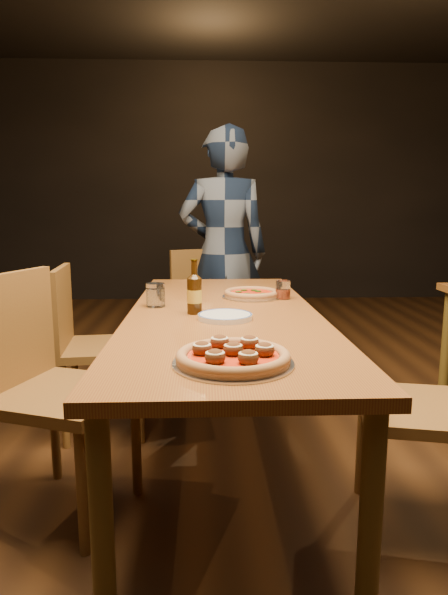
{
  "coord_description": "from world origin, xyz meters",
  "views": [
    {
      "loc": [
        -0.08,
        -2.07,
        1.18
      ],
      "look_at": [
        0.0,
        -0.05,
        0.82
      ],
      "focal_mm": 30.0,
      "sensor_mm": 36.0,
      "label": 1
    }
  ],
  "objects_px": {
    "chair_main_sw": "(104,346)",
    "chair_main_e": "(423,407)",
    "beer_bottle": "(194,295)",
    "amber_glass": "(283,290)",
    "chair_main_nw": "(63,392)",
    "plate_stack": "(225,317)",
    "chair_end": "(211,314)",
    "table_main": "(224,328)",
    "pizza_margherita": "(251,294)",
    "diner": "(224,253)",
    "water_glass": "(155,295)",
    "pizza_meatball": "(233,356)"
  },
  "relations": [
    {
      "from": "chair_main_sw",
      "to": "chair_main_e",
      "type": "bearing_deg",
      "value": -129.82
    },
    {
      "from": "beer_bottle",
      "to": "amber_glass",
      "type": "xyz_separation_m",
      "value": [
        0.42,
        0.33,
        -0.04
      ]
    },
    {
      "from": "chair_main_e",
      "to": "amber_glass",
      "type": "bearing_deg",
      "value": -137.0
    },
    {
      "from": "chair_main_nw",
      "to": "amber_glass",
      "type": "bearing_deg",
      "value": -39.69
    },
    {
      "from": "plate_stack",
      "to": "beer_bottle",
      "type": "height_order",
      "value": "beer_bottle"
    },
    {
      "from": "chair_end",
      "to": "table_main",
      "type": "bearing_deg",
      "value": -110.9
    },
    {
      "from": "beer_bottle",
      "to": "chair_end",
      "type": "bearing_deg",
      "value": 86.24
    },
    {
      "from": "chair_main_sw",
      "to": "chair_main_e",
      "type": "relative_size",
      "value": 0.99
    },
    {
      "from": "chair_end",
      "to": "beer_bottle",
      "type": "height_order",
      "value": "beer_bottle"
    },
    {
      "from": "pizza_margherita",
      "to": "chair_main_nw",
      "type": "bearing_deg",
      "value": -142.16
    },
    {
      "from": "plate_stack",
      "to": "diner",
      "type": "height_order",
      "value": "diner"
    },
    {
      "from": "table_main",
      "to": "diner",
      "type": "bearing_deg",
      "value": 87.8
    },
    {
      "from": "table_main",
      "to": "chair_main_nw",
      "type": "xyz_separation_m",
      "value": [
        -0.62,
        -0.26,
        -0.18
      ]
    },
    {
      "from": "pizza_margherita",
      "to": "beer_bottle",
      "type": "xyz_separation_m",
      "value": [
        -0.27,
        -0.38,
        0.06
      ]
    },
    {
      "from": "chair_main_nw",
      "to": "chair_main_sw",
      "type": "bearing_deg",
      "value": 18.92
    },
    {
      "from": "plate_stack",
      "to": "amber_glass",
      "type": "distance_m",
      "value": 0.53
    },
    {
      "from": "diner",
      "to": "beer_bottle",
      "type": "bearing_deg",
      "value": 82.05
    },
    {
      "from": "chair_main_e",
      "to": "diner",
      "type": "height_order",
      "value": "diner"
    },
    {
      "from": "diner",
      "to": "water_glass",
      "type": "bearing_deg",
      "value": 73.99
    },
    {
      "from": "chair_main_sw",
      "to": "water_glass",
      "type": "relative_size",
      "value": 8.83
    },
    {
      "from": "plate_stack",
      "to": "water_glass",
      "type": "relative_size",
      "value": 2.05
    },
    {
      "from": "diner",
      "to": "table_main",
      "type": "bearing_deg",
      "value": 86.62
    },
    {
      "from": "chair_end",
      "to": "amber_glass",
      "type": "xyz_separation_m",
      "value": [
        0.34,
        -0.98,
        0.32
      ]
    },
    {
      "from": "chair_main_sw",
      "to": "water_glass",
      "type": "bearing_deg",
      "value": -145.39
    },
    {
      "from": "pizza_margherita",
      "to": "amber_glass",
      "type": "distance_m",
      "value": 0.16
    },
    {
      "from": "water_glass",
      "to": "amber_glass",
      "type": "height_order",
      "value": "water_glass"
    },
    {
      "from": "amber_glass",
      "to": "diner",
      "type": "distance_m",
      "value": 1.2
    },
    {
      "from": "chair_main_e",
      "to": "water_glass",
      "type": "bearing_deg",
      "value": -104.98
    },
    {
      "from": "chair_main_e",
      "to": "water_glass",
      "type": "height_order",
      "value": "chair_main_e"
    },
    {
      "from": "diner",
      "to": "pizza_meatball",
      "type": "bearing_deg",
      "value": 87.33
    },
    {
      "from": "pizza_margherita",
      "to": "water_glass",
      "type": "relative_size",
      "value": 2.74
    },
    {
      "from": "plate_stack",
      "to": "diner",
      "type": "relative_size",
      "value": 0.12
    },
    {
      "from": "chair_end",
      "to": "pizza_meatball",
      "type": "distance_m",
      "value": 2.03
    },
    {
      "from": "water_glass",
      "to": "table_main",
      "type": "bearing_deg",
      "value": -22.49
    },
    {
      "from": "chair_main_sw",
      "to": "pizza_margherita",
      "type": "bearing_deg",
      "value": -106.89
    },
    {
      "from": "pizza_margherita",
      "to": "amber_glass",
      "type": "bearing_deg",
      "value": -18.19
    },
    {
      "from": "chair_main_sw",
      "to": "water_glass",
      "type": "height_order",
      "value": "chair_main_sw"
    },
    {
      "from": "chair_main_sw",
      "to": "plate_stack",
      "type": "relative_size",
      "value": 4.31
    },
    {
      "from": "chair_main_nw",
      "to": "water_glass",
      "type": "height_order",
      "value": "chair_main_nw"
    },
    {
      "from": "chair_main_nw",
      "to": "beer_bottle",
      "type": "height_order",
      "value": "chair_main_nw"
    },
    {
      "from": "chair_main_e",
      "to": "amber_glass",
      "type": "xyz_separation_m",
      "value": [
        -0.41,
        0.69,
        0.32
      ]
    },
    {
      "from": "chair_main_sw",
      "to": "diner",
      "type": "bearing_deg",
      "value": -40.38
    },
    {
      "from": "pizza_meatball",
      "to": "plate_stack",
      "type": "height_order",
      "value": "pizza_meatball"
    },
    {
      "from": "pizza_margherita",
      "to": "amber_glass",
      "type": "relative_size",
      "value": 3.24
    },
    {
      "from": "chair_main_e",
      "to": "chair_main_nw",
      "type": "bearing_deg",
      "value": -83.73
    },
    {
      "from": "chair_main_nw",
      "to": "chair_main_e",
      "type": "height_order",
      "value": "chair_main_nw"
    },
    {
      "from": "amber_glass",
      "to": "diner",
      "type": "xyz_separation_m",
      "value": [
        -0.24,
        1.18,
        0.08
      ]
    },
    {
      "from": "pizza_meatball",
      "to": "diner",
      "type": "xyz_separation_m",
      "value": [
        0.06,
        2.2,
        0.1
      ]
    },
    {
      "from": "chair_end",
      "to": "plate_stack",
      "type": "xyz_separation_m",
      "value": [
        0.04,
        -1.42,
        0.29
      ]
    },
    {
      "from": "plate_stack",
      "to": "amber_glass",
      "type": "height_order",
      "value": "amber_glass"
    }
  ]
}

